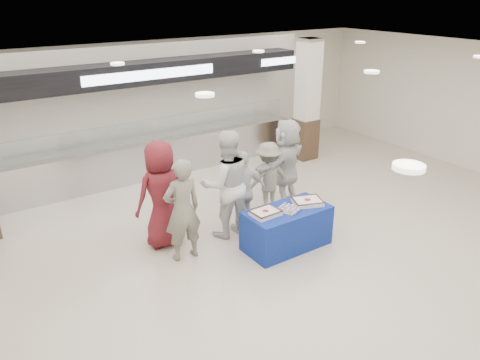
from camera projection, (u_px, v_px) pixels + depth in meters
ground at (289, 274)px, 7.72m from camera, size 14.00×14.00×0.00m
serving_line at (150, 130)px, 11.42m from camera, size 8.70×0.85×2.80m
column_right at (307, 103)px, 12.42m from camera, size 0.55×0.55×3.20m
display_table at (287, 228)px, 8.42m from camera, size 1.55×0.78×0.75m
sheet_cake_left at (265, 212)px, 8.05m from camera, size 0.49×0.38×0.10m
sheet_cake_right at (307, 201)px, 8.46m from camera, size 0.61×0.55×0.10m
cupcake_tray at (290, 209)px, 8.23m from camera, size 0.46×0.41×0.06m
civilian_maroon at (162, 194)px, 8.29m from camera, size 1.00×0.68×1.97m
soldier_a at (182, 210)px, 7.87m from camera, size 0.68×0.46×1.83m
chef_tall at (226, 184)px, 8.61m from camera, size 1.15×0.98×2.06m
chef_short at (243, 192)px, 8.82m from camera, size 0.99×0.49×1.63m
soldier_b at (268, 178)px, 9.59m from camera, size 1.03×0.65×1.53m
civilian_white at (286, 163)px, 9.86m from camera, size 1.85×1.22×1.91m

